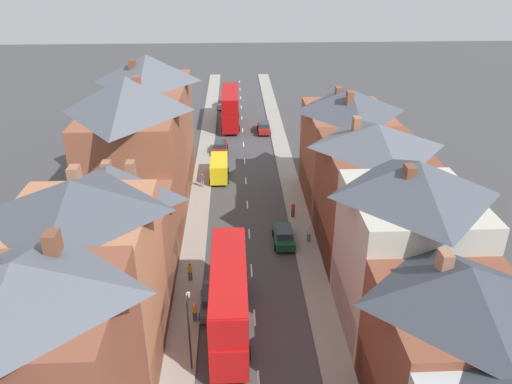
{
  "coord_description": "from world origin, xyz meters",
  "views": [
    {
      "loc": [
        -1.19,
        -16.83,
        24.49
      ],
      "look_at": [
        0.85,
        28.48,
        2.21
      ],
      "focal_mm": 35.0,
      "sensor_mm": 36.0,
      "label": 1
    }
  ],
  "objects_px": {
    "pedestrian_far_left": "(293,209)",
    "pedestrian_far_right": "(202,179)",
    "car_parked_right_a": "(264,127)",
    "delivery_van": "(219,168)",
    "double_decker_bus_lead": "(230,107)",
    "car_near_blue": "(221,147)",
    "car_parked_left_a": "(284,236)",
    "double_decker_bus_mid_street": "(229,296)",
    "car_mid_black": "(212,300)",
    "car_near_silver": "(223,103)",
    "street_lamp": "(189,329)",
    "pedestrian_near_right": "(195,311)",
    "pedestrian_mid_left": "(190,271)",
    "pedestrian_mid_right": "(309,233)"
  },
  "relations": [
    {
      "from": "car_near_blue",
      "to": "car_parked_right_a",
      "type": "distance_m",
      "value": 10.01
    },
    {
      "from": "pedestrian_mid_right",
      "to": "car_parked_right_a",
      "type": "bearing_deg",
      "value": 94.31
    },
    {
      "from": "double_decker_bus_mid_street",
      "to": "street_lamp",
      "type": "distance_m",
      "value": 4.44
    },
    {
      "from": "double_decker_bus_lead",
      "to": "pedestrian_far_right",
      "type": "bearing_deg",
      "value": -98.09
    },
    {
      "from": "car_near_blue",
      "to": "car_parked_right_a",
      "type": "height_order",
      "value": "car_parked_right_a"
    },
    {
      "from": "pedestrian_near_right",
      "to": "pedestrian_far_left",
      "type": "relative_size",
      "value": 1.0
    },
    {
      "from": "pedestrian_near_right",
      "to": "car_near_silver",
      "type": "bearing_deg",
      "value": 88.71
    },
    {
      "from": "car_near_silver",
      "to": "pedestrian_far_left",
      "type": "relative_size",
      "value": 2.8
    },
    {
      "from": "double_decker_bus_lead",
      "to": "delivery_van",
      "type": "height_order",
      "value": "double_decker_bus_lead"
    },
    {
      "from": "pedestrian_far_left",
      "to": "pedestrian_near_right",
      "type": "bearing_deg",
      "value": -120.06
    },
    {
      "from": "car_near_blue",
      "to": "car_mid_black",
      "type": "relative_size",
      "value": 0.98
    },
    {
      "from": "pedestrian_near_right",
      "to": "car_near_blue",
      "type": "bearing_deg",
      "value": 87.91
    },
    {
      "from": "pedestrian_far_left",
      "to": "pedestrian_far_right",
      "type": "height_order",
      "value": "same"
    },
    {
      "from": "car_near_blue",
      "to": "pedestrian_near_right",
      "type": "relative_size",
      "value": 2.6
    },
    {
      "from": "delivery_van",
      "to": "pedestrian_far_left",
      "type": "bearing_deg",
      "value": -52.8
    },
    {
      "from": "double_decker_bus_lead",
      "to": "pedestrian_mid_right",
      "type": "bearing_deg",
      "value": -78.13
    },
    {
      "from": "car_near_silver",
      "to": "pedestrian_near_right",
      "type": "xyz_separation_m",
      "value": [
        -1.22,
        -54.16,
        0.19
      ]
    },
    {
      "from": "car_near_silver",
      "to": "delivery_van",
      "type": "xyz_separation_m",
      "value": [
        0.0,
        -28.96,
        0.5
      ]
    },
    {
      "from": "pedestrian_far_left",
      "to": "pedestrian_far_right",
      "type": "xyz_separation_m",
      "value": [
        -9.45,
        7.48,
        0.0
      ]
    },
    {
      "from": "car_parked_right_a",
      "to": "pedestrian_far_left",
      "type": "xyz_separation_m",
      "value": [
        1.39,
        -26.01,
        0.22
      ]
    },
    {
      "from": "delivery_van",
      "to": "pedestrian_near_right",
      "type": "bearing_deg",
      "value": -92.76
    },
    {
      "from": "double_decker_bus_lead",
      "to": "car_near_blue",
      "type": "relative_size",
      "value": 2.58
    },
    {
      "from": "car_parked_right_a",
      "to": "pedestrian_far_left",
      "type": "height_order",
      "value": "pedestrian_far_left"
    },
    {
      "from": "double_decker_bus_mid_street",
      "to": "street_lamp",
      "type": "height_order",
      "value": "street_lamp"
    },
    {
      "from": "car_parked_right_a",
      "to": "delivery_van",
      "type": "height_order",
      "value": "delivery_van"
    },
    {
      "from": "car_near_silver",
      "to": "pedestrian_far_left",
      "type": "height_order",
      "value": "pedestrian_far_left"
    },
    {
      "from": "delivery_van",
      "to": "pedestrian_far_left",
      "type": "height_order",
      "value": "delivery_van"
    },
    {
      "from": "double_decker_bus_lead",
      "to": "pedestrian_far_left",
      "type": "distance_m",
      "value": 30.34
    },
    {
      "from": "car_parked_left_a",
      "to": "pedestrian_mid_right",
      "type": "bearing_deg",
      "value": -1.39
    },
    {
      "from": "double_decker_bus_lead",
      "to": "pedestrian_far_left",
      "type": "bearing_deg",
      "value": -78.0
    },
    {
      "from": "car_near_silver",
      "to": "pedestrian_far_left",
      "type": "distance_m",
      "value": 39.69
    },
    {
      "from": "car_near_blue",
      "to": "delivery_van",
      "type": "xyz_separation_m",
      "value": [
        0.0,
        -8.16,
        0.53
      ]
    },
    {
      "from": "pedestrian_mid_right",
      "to": "street_lamp",
      "type": "relative_size",
      "value": 0.29
    },
    {
      "from": "pedestrian_far_left",
      "to": "double_decker_bus_mid_street",
      "type": "bearing_deg",
      "value": -111.6
    },
    {
      "from": "car_near_blue",
      "to": "pedestrian_mid_left",
      "type": "xyz_separation_m",
      "value": [
        -1.92,
        -28.36,
        0.23
      ]
    },
    {
      "from": "car_near_blue",
      "to": "pedestrian_near_right",
      "type": "xyz_separation_m",
      "value": [
        -1.22,
        -33.36,
        0.23
      ]
    },
    {
      "from": "car_mid_black",
      "to": "pedestrian_far_left",
      "type": "relative_size",
      "value": 2.65
    },
    {
      "from": "double_decker_bus_mid_street",
      "to": "car_mid_black",
      "type": "relative_size",
      "value": 2.53
    },
    {
      "from": "car_near_blue",
      "to": "pedestrian_far_right",
      "type": "xyz_separation_m",
      "value": [
        -1.86,
        -10.67,
        0.23
      ]
    },
    {
      "from": "pedestrian_near_right",
      "to": "car_parked_right_a",
      "type": "bearing_deg",
      "value": 79.8
    },
    {
      "from": "delivery_van",
      "to": "pedestrian_near_right",
      "type": "xyz_separation_m",
      "value": [
        -1.22,
        -25.21,
        -0.3
      ]
    },
    {
      "from": "car_near_silver",
      "to": "street_lamp",
      "type": "distance_m",
      "value": 58.61
    },
    {
      "from": "car_near_blue",
      "to": "pedestrian_mid_right",
      "type": "distance_m",
      "value": 24.44
    },
    {
      "from": "car_near_silver",
      "to": "car_mid_black",
      "type": "xyz_separation_m",
      "value": [
        0.0,
        -52.63,
        -0.03
      ]
    },
    {
      "from": "car_near_blue",
      "to": "car_parked_left_a",
      "type": "relative_size",
      "value": 1.02
    },
    {
      "from": "car_mid_black",
      "to": "car_near_silver",
      "type": "bearing_deg",
      "value": 90.0
    },
    {
      "from": "car_near_blue",
      "to": "pedestrian_mid_left",
      "type": "bearing_deg",
      "value": -93.88
    },
    {
      "from": "car_parked_left_a",
      "to": "car_mid_black",
      "type": "distance_m",
      "value": 10.91
    },
    {
      "from": "car_parked_left_a",
      "to": "pedestrian_near_right",
      "type": "bearing_deg",
      "value": -125.2
    },
    {
      "from": "car_parked_right_a",
      "to": "pedestrian_mid_right",
      "type": "bearing_deg",
      "value": -85.69
    }
  ]
}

